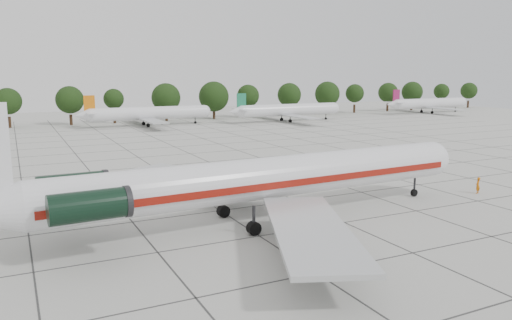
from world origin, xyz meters
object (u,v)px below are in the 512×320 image
Objects in this scene: bg_airliner_e at (429,104)px; ground_crew at (478,185)px; main_airliner at (245,180)px; bg_airliner_c at (149,113)px; bg_airliner_d at (289,110)px.

ground_crew is at bearing -132.53° from bg_airliner_e.
main_airliner is at bearing -26.61° from ground_crew.
bg_airliner_c is 1.00× the size of bg_airliner_e.
bg_airliner_c is at bearing -104.54° from ground_crew.
bg_airliner_d is at bearing -8.84° from bg_airliner_c.
bg_airliner_d is 52.46m from bg_airliner_e.
bg_airliner_c is (-14.00, 80.74, 2.05)m from ground_crew.
bg_airliner_d is (46.95, 74.32, -0.84)m from main_airliner.
bg_airliner_d is at bearing -129.71° from ground_crew.
main_airliner reaches higher than bg_airliner_e.
bg_airliner_e is (86.95, -1.22, 0.00)m from bg_airliner_c.
bg_airliner_d is (34.65, -5.39, 0.00)m from bg_airliner_c.
main_airliner reaches higher than bg_airliner_c.
ground_crew is 0.06× the size of bg_airliner_e.
bg_airliner_e reaches higher than ground_crew.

